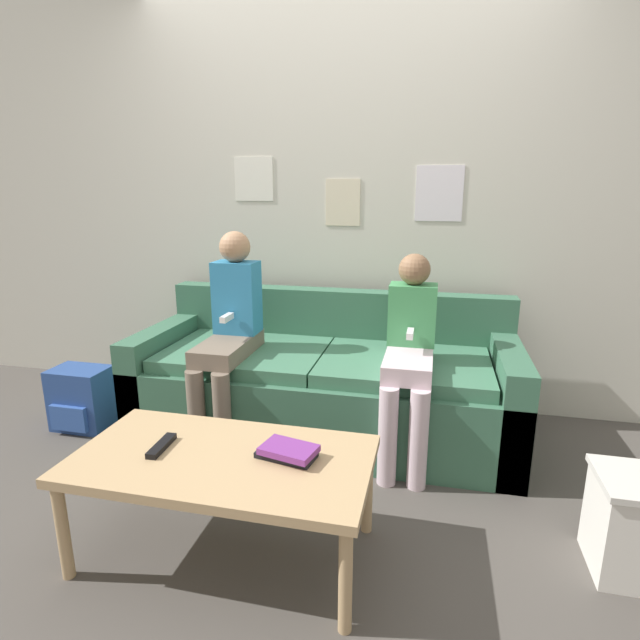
% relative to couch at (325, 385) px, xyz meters
% --- Properties ---
extents(ground_plane, '(10.00, 10.00, 0.00)m').
position_rel_couch_xyz_m(ground_plane, '(0.00, -0.53, -0.27)').
color(ground_plane, '#4C4742').
extents(wall_back, '(8.00, 0.06, 2.60)m').
position_rel_couch_xyz_m(wall_back, '(0.00, 0.52, 1.03)').
color(wall_back, beige).
rests_on(wall_back, ground_plane).
extents(couch, '(2.09, 0.84, 0.77)m').
position_rel_couch_xyz_m(couch, '(0.00, 0.00, 0.00)').
color(couch, '#38664C').
rests_on(couch, ground_plane).
extents(coffee_table, '(1.09, 0.57, 0.41)m').
position_rel_couch_xyz_m(coffee_table, '(-0.14, -1.09, 0.10)').
color(coffee_table, tan).
rests_on(coffee_table, ground_plane).
extents(person_left, '(0.24, 0.57, 1.14)m').
position_rel_couch_xyz_m(person_left, '(-0.49, -0.19, 0.36)').
color(person_left, '#756656').
rests_on(person_left, ground_plane).
extents(person_right, '(0.24, 0.57, 1.04)m').
position_rel_couch_xyz_m(person_right, '(0.47, -0.20, 0.31)').
color(person_right, silver).
rests_on(person_right, ground_plane).
extents(tv_remote, '(0.05, 0.17, 0.02)m').
position_rel_couch_xyz_m(tv_remote, '(-0.39, -1.09, 0.15)').
color(tv_remote, black).
rests_on(tv_remote, coffee_table).
extents(book_stack, '(0.23, 0.17, 0.05)m').
position_rel_couch_xyz_m(book_stack, '(0.09, -1.05, 0.16)').
color(book_stack, black).
rests_on(book_stack, coffee_table).
extents(backpack, '(0.32, 0.25, 0.36)m').
position_rel_couch_xyz_m(backpack, '(-1.39, -0.30, -0.10)').
color(backpack, '#284789').
rests_on(backpack, ground_plane).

